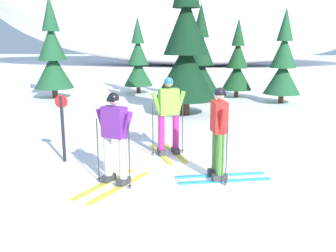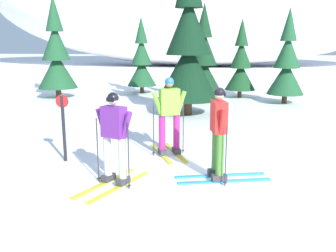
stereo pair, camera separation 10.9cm
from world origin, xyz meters
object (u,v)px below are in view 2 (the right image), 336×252
at_px(skier_red_jacket, 219,133).
at_px(pine_tree_right, 241,65).
at_px(pine_tree_far_left, 56,56).
at_px(trail_marker_post, 63,124).
at_px(skier_purple_jacket, 114,137).
at_px(pine_tree_center_left, 188,48).
at_px(pine_tree_left, 142,62).
at_px(pine_tree_far_right, 287,64).
at_px(pine_tree_center_right, 203,61).
at_px(skier_lime_jacket, 169,114).

bearing_deg(skier_red_jacket, pine_tree_right, 84.07).
bearing_deg(pine_tree_far_left, trail_marker_post, -66.78).
distance_m(skier_purple_jacket, pine_tree_right, 11.63).
bearing_deg(pine_tree_center_left, pine_tree_left, 116.32).
height_order(pine_tree_left, pine_tree_center_left, pine_tree_center_left).
distance_m(pine_tree_far_left, pine_tree_far_right, 10.06).
xyz_separation_m(skier_red_jacket, pine_tree_far_left, (-7.17, 9.68, 0.98)).
bearing_deg(pine_tree_left, skier_purple_jacket, -81.81).
distance_m(skier_purple_jacket, pine_tree_center_left, 7.01).
distance_m(pine_tree_center_left, pine_tree_center_right, 3.19).
height_order(pine_tree_center_left, pine_tree_center_right, pine_tree_center_left).
bearing_deg(skier_purple_jacket, pine_tree_center_right, 82.26).
relative_size(skier_lime_jacket, pine_tree_far_right, 0.46).
bearing_deg(pine_tree_center_right, skier_red_jacket, -86.68).
relative_size(skier_lime_jacket, pine_tree_left, 0.49).
bearing_deg(pine_tree_center_right, pine_tree_far_left, 177.84).
relative_size(pine_tree_left, pine_tree_far_right, 0.95).
distance_m(pine_tree_center_left, trail_marker_post, 6.24).
distance_m(skier_lime_jacket, pine_tree_far_left, 10.25).
height_order(pine_tree_far_right, trail_marker_post, pine_tree_far_right).
bearing_deg(skier_purple_jacket, pine_tree_left, 98.19).
bearing_deg(pine_tree_far_right, pine_tree_right, 140.28).
bearing_deg(pine_tree_far_left, pine_tree_center_right, -2.16).
xyz_separation_m(pine_tree_center_right, pine_tree_far_right, (3.42, -0.14, -0.09)).
xyz_separation_m(skier_red_jacket, pine_tree_right, (1.12, 10.75, 0.57)).
bearing_deg(skier_red_jacket, skier_purple_jacket, -166.17).
xyz_separation_m(skier_lime_jacket, pine_tree_center_left, (0.11, 4.86, 1.38)).
bearing_deg(pine_tree_right, trail_marker_post, -113.99).
bearing_deg(pine_tree_left, pine_tree_far_right, -20.15).
height_order(pine_tree_center_left, pine_tree_far_right, pine_tree_center_left).
height_order(skier_red_jacket, pine_tree_center_right, pine_tree_center_right).
relative_size(pine_tree_center_left, pine_tree_right, 1.57).
distance_m(pine_tree_far_left, pine_tree_center_right, 6.63).
bearing_deg(trail_marker_post, pine_tree_center_right, 72.20).
relative_size(pine_tree_far_left, pine_tree_left, 1.22).
bearing_deg(pine_tree_far_right, skier_lime_jacket, -117.01).
bearing_deg(skier_purple_jacket, pine_tree_far_left, 117.47).
relative_size(skier_lime_jacket, skier_red_jacket, 0.98).
xyz_separation_m(pine_tree_left, pine_tree_center_left, (2.64, -5.34, 0.79)).
bearing_deg(pine_tree_left, trail_marker_post, -88.40).
xyz_separation_m(skier_purple_jacket, trail_marker_post, (-1.44, 1.21, -0.07)).
bearing_deg(skier_purple_jacket, skier_lime_jacket, 67.91).
bearing_deg(pine_tree_center_left, pine_tree_right, 64.41).
bearing_deg(pine_tree_left, pine_tree_center_left, -63.68).
distance_m(pine_tree_left, pine_tree_center_right, 3.83).
distance_m(skier_red_jacket, pine_tree_right, 10.82).
bearing_deg(pine_tree_right, skier_lime_jacket, -103.47).
distance_m(pine_tree_center_right, pine_tree_far_right, 3.43).
xyz_separation_m(pine_tree_left, pine_tree_far_right, (6.52, -2.39, 0.08)).
relative_size(pine_tree_center_right, pine_tree_right, 1.16).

